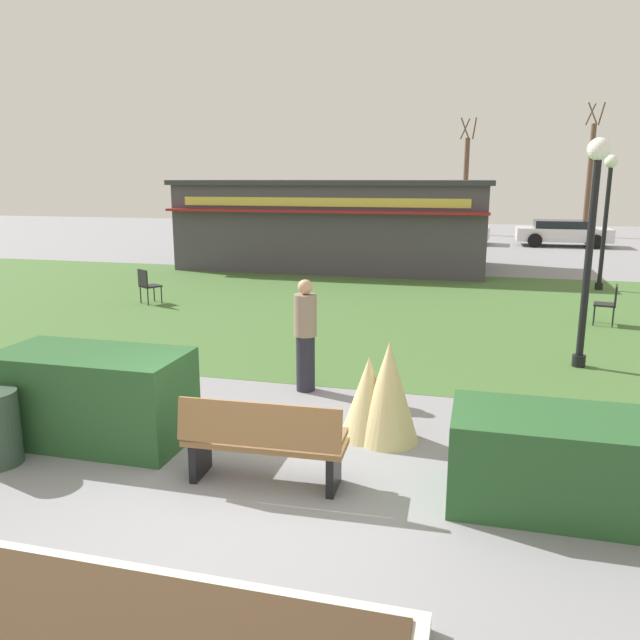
{
  "coord_description": "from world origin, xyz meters",
  "views": [
    {
      "loc": [
        2.12,
        -5.33,
        3.13
      ],
      "look_at": [
        0.02,
        2.8,
        1.21
      ],
      "focal_mm": 35.0,
      "sensor_mm": 36.0,
      "label": 1
    }
  ],
  "objects_px": {
    "cafe_chair_west": "(610,301)",
    "tree_right_bg": "(465,184)",
    "park_bench": "(263,442)",
    "parked_car_east_slot": "(562,232)",
    "person_strolling": "(305,335)",
    "parked_car_west_slot": "(338,228)",
    "food_kiosk": "(337,223)",
    "lamppost_far": "(607,205)",
    "tree_left_bg": "(589,178)",
    "parked_car_center_slot": "(445,230)",
    "cafe_chair_east": "(147,283)",
    "lamppost_mid": "(592,225)"
  },
  "relations": [
    {
      "from": "park_bench",
      "to": "parked_car_west_slot",
      "type": "height_order",
      "value": "parked_car_west_slot"
    },
    {
      "from": "person_strolling",
      "to": "parked_car_west_slot",
      "type": "bearing_deg",
      "value": -105.23
    },
    {
      "from": "cafe_chair_west",
      "to": "tree_right_bg",
      "type": "relative_size",
      "value": 0.14
    },
    {
      "from": "lamppost_far",
      "to": "parked_car_east_slot",
      "type": "bearing_deg",
      "value": 88.48
    },
    {
      "from": "park_bench",
      "to": "parked_car_east_slot",
      "type": "distance_m",
      "value": 26.3
    },
    {
      "from": "food_kiosk",
      "to": "cafe_chair_west",
      "type": "xyz_separation_m",
      "value": [
        7.81,
        -7.63,
        -1.01
      ]
    },
    {
      "from": "lamppost_far",
      "to": "tree_right_bg",
      "type": "xyz_separation_m",
      "value": [
        -4.37,
        17.64,
        0.43
      ]
    },
    {
      "from": "lamppost_mid",
      "to": "lamppost_far",
      "type": "distance_m",
      "value": 8.3
    },
    {
      "from": "cafe_chair_west",
      "to": "food_kiosk",
      "type": "bearing_deg",
      "value": 135.68
    },
    {
      "from": "tree_left_bg",
      "to": "tree_right_bg",
      "type": "xyz_separation_m",
      "value": [
        -6.47,
        -0.15,
        -0.31
      ]
    },
    {
      "from": "person_strolling",
      "to": "parked_car_center_slot",
      "type": "distance_m",
      "value": 22.7
    },
    {
      "from": "tree_left_bg",
      "to": "parked_car_east_slot",
      "type": "bearing_deg",
      "value": -107.74
    },
    {
      "from": "food_kiosk",
      "to": "person_strolling",
      "type": "bearing_deg",
      "value": -79.0
    },
    {
      "from": "person_strolling",
      "to": "lamppost_mid",
      "type": "bearing_deg",
      "value": -177.61
    },
    {
      "from": "parked_car_east_slot",
      "to": "parked_car_center_slot",
      "type": "bearing_deg",
      "value": 179.98
    },
    {
      "from": "lamppost_mid",
      "to": "tree_left_bg",
      "type": "relative_size",
      "value": 0.54
    },
    {
      "from": "person_strolling",
      "to": "parked_car_center_slot",
      "type": "relative_size",
      "value": 0.39
    },
    {
      "from": "food_kiosk",
      "to": "park_bench",
      "type": "bearing_deg",
      "value": -79.66
    },
    {
      "from": "parked_car_west_slot",
      "to": "tree_right_bg",
      "type": "distance_m",
      "value": 8.42
    },
    {
      "from": "tree_left_bg",
      "to": "person_strolling",
      "type": "bearing_deg",
      "value": -105.62
    },
    {
      "from": "lamppost_mid",
      "to": "tree_left_bg",
      "type": "bearing_deg",
      "value": 81.8
    },
    {
      "from": "lamppost_far",
      "to": "cafe_chair_west",
      "type": "distance_m",
      "value": 5.1
    },
    {
      "from": "park_bench",
      "to": "parked_car_east_slot",
      "type": "height_order",
      "value": "parked_car_east_slot"
    },
    {
      "from": "lamppost_far",
      "to": "person_strolling",
      "type": "distance_m",
      "value": 12.06
    },
    {
      "from": "lamppost_far",
      "to": "tree_right_bg",
      "type": "height_order",
      "value": "tree_right_bg"
    },
    {
      "from": "park_bench",
      "to": "parked_car_west_slot",
      "type": "distance_m",
      "value": 26.16
    },
    {
      "from": "tree_left_bg",
      "to": "cafe_chair_east",
      "type": "bearing_deg",
      "value": -120.66
    },
    {
      "from": "cafe_chair_west",
      "to": "tree_right_bg",
      "type": "height_order",
      "value": "tree_right_bg"
    },
    {
      "from": "tree_left_bg",
      "to": "tree_right_bg",
      "type": "height_order",
      "value": "tree_left_bg"
    },
    {
      "from": "tree_right_bg",
      "to": "cafe_chair_west",
      "type": "bearing_deg",
      "value": -80.39
    },
    {
      "from": "person_strolling",
      "to": "parked_car_west_slot",
      "type": "relative_size",
      "value": 0.4
    },
    {
      "from": "cafe_chair_west",
      "to": "tree_right_bg",
      "type": "distance_m",
      "value": 22.79
    },
    {
      "from": "cafe_chair_east",
      "to": "parked_car_east_slot",
      "type": "distance_m",
      "value": 20.96
    },
    {
      "from": "park_bench",
      "to": "lamppost_mid",
      "type": "distance_m",
      "value": 6.79
    },
    {
      "from": "cafe_chair_west",
      "to": "person_strolling",
      "type": "distance_m",
      "value": 7.77
    },
    {
      "from": "cafe_chair_west",
      "to": "person_strolling",
      "type": "bearing_deg",
      "value": -132.19
    },
    {
      "from": "lamppost_mid",
      "to": "tree_right_bg",
      "type": "height_order",
      "value": "tree_right_bg"
    },
    {
      "from": "person_strolling",
      "to": "parked_car_west_slot",
      "type": "distance_m",
      "value": 23.16
    },
    {
      "from": "person_strolling",
      "to": "parked_car_west_slot",
      "type": "height_order",
      "value": "person_strolling"
    },
    {
      "from": "food_kiosk",
      "to": "parked_car_west_slot",
      "type": "xyz_separation_m",
      "value": [
        -2.05,
        9.31,
        -0.89
      ]
    },
    {
      "from": "parked_car_west_slot",
      "to": "tree_left_bg",
      "type": "height_order",
      "value": "tree_left_bg"
    },
    {
      "from": "food_kiosk",
      "to": "person_strolling",
      "type": "distance_m",
      "value": 13.64
    },
    {
      "from": "lamppost_mid",
      "to": "person_strolling",
      "type": "bearing_deg",
      "value": -150.81
    },
    {
      "from": "tree_left_bg",
      "to": "lamppost_mid",
      "type": "bearing_deg",
      "value": -98.2
    },
    {
      "from": "lamppost_mid",
      "to": "park_bench",
      "type": "bearing_deg",
      "value": -125.47
    },
    {
      "from": "lamppost_mid",
      "to": "food_kiosk",
      "type": "height_order",
      "value": "lamppost_mid"
    },
    {
      "from": "person_strolling",
      "to": "tree_left_bg",
      "type": "relative_size",
      "value": 0.24
    },
    {
      "from": "person_strolling",
      "to": "parked_car_west_slot",
      "type": "xyz_separation_m",
      "value": [
        -4.65,
        22.69,
        -0.22
      ]
    },
    {
      "from": "lamppost_far",
      "to": "person_strolling",
      "type": "xyz_separation_m",
      "value": [
        -5.79,
        -10.46,
        -1.52
      ]
    },
    {
      "from": "lamppost_mid",
      "to": "person_strolling",
      "type": "xyz_separation_m",
      "value": [
        -4.17,
        -2.33,
        -1.52
      ]
    }
  ]
}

